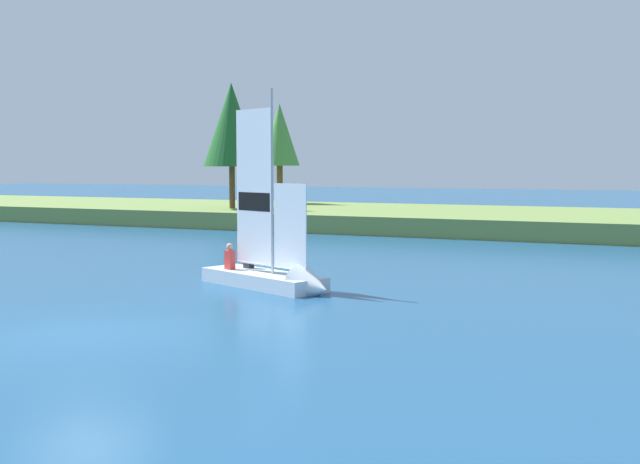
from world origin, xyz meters
TOP-DOWN VIEW (x-y plane):
  - ground_plane at (0.00, 0.00)m, footprint 200.00×200.00m
  - shore_bank at (0.00, 29.54)m, footprint 80.00×13.06m
  - shoreline_tree_left at (-12.08, 33.17)m, footprint 2.63×2.63m
  - shoreline_tree_midleft at (-11.92, 26.63)m, footprint 3.29×3.29m
  - sailboat at (1.03, 6.83)m, footprint 4.80×2.94m

SIDE VIEW (x-z plane):
  - ground_plane at x=0.00m, z-range 0.00..0.00m
  - sailboat at x=1.03m, z-range -2.57..3.41m
  - shore_bank at x=0.00m, z-range 0.00..0.94m
  - shoreline_tree_left at x=-12.08m, z-range 2.14..8.70m
  - shoreline_tree_midleft at x=-11.92m, z-range 2.15..9.41m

